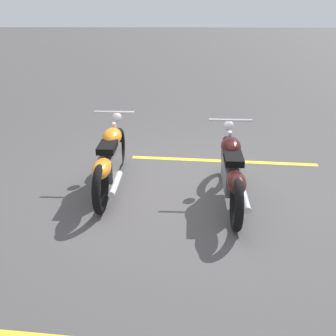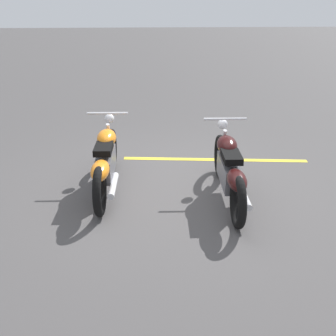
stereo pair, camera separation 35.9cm
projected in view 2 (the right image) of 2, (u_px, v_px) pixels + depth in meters
ground_plane at (165, 186)px, 6.32m from camera, size 60.00×60.00×0.00m
motorcycle_bright_foreground at (106, 161)px, 6.02m from camera, size 2.23×0.62×1.04m
motorcycle_dark_foreground at (229, 169)px, 5.74m from camera, size 2.23×0.62×1.04m
parking_stripe_near at (215, 160)px, 7.31m from camera, size 0.43×3.20×0.01m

